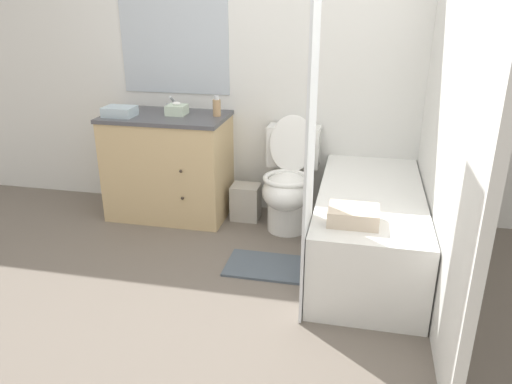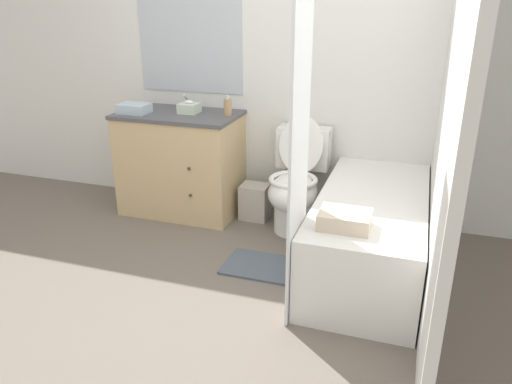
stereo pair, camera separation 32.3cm
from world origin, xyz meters
name	(u,v)px [view 2 (the right image)]	position (x,y,z in m)	size (l,w,h in m)	color
ground_plane	(195,316)	(0.00, 0.00, 0.00)	(14.00, 14.00, 0.00)	#6B6056
wall_back	(278,56)	(-0.01, 1.63, 1.25)	(8.00, 0.06, 2.50)	silver
wall_right	(453,81)	(1.22, 0.81, 1.25)	(0.05, 2.61, 2.50)	silver
vanity_cabinet	(181,162)	(-0.72, 1.34, 0.42)	(0.95, 0.58, 0.83)	tan
sink_faucet	(189,103)	(-0.72, 1.54, 0.86)	(0.14, 0.12, 0.12)	silver
toilet	(296,185)	(0.25, 1.28, 0.36)	(0.40, 0.63, 0.85)	white
bathtub	(370,233)	(0.85, 0.86, 0.26)	(0.66, 1.51, 0.51)	white
shower_curtain	(300,136)	(0.51, 0.26, 1.03)	(0.01, 0.37, 2.04)	white
wastebasket	(255,202)	(-0.10, 1.37, 0.14)	(0.22, 0.19, 0.28)	#B7B2A8
tissue_box	(189,108)	(-0.64, 1.36, 0.87)	(0.15, 0.15, 0.10)	silver
soap_dispenser	(228,106)	(-0.32, 1.38, 0.89)	(0.06, 0.06, 0.15)	tan
hand_towel_folded	(134,108)	(-1.04, 1.22, 0.86)	(0.23, 0.18, 0.07)	silver
bath_towel_folded	(345,220)	(0.75, 0.36, 0.55)	(0.28, 0.21, 0.09)	beige
bath_mat	(268,267)	(0.24, 0.64, 0.01)	(0.58, 0.36, 0.02)	#4C5660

